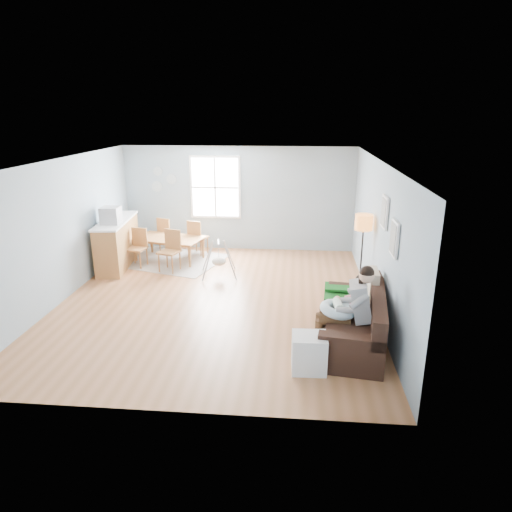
# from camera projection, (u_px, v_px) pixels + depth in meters

# --- Properties ---
(room) EXTENTS (8.40, 9.40, 3.90)m
(room) POSITION_uv_depth(u_px,v_px,m) (214.00, 176.00, 8.24)
(room) COLOR #9E6138
(window) EXTENTS (1.32, 0.08, 1.62)m
(window) POSITION_uv_depth(u_px,v_px,m) (215.00, 187.00, 11.81)
(window) COLOR white
(window) RESTS_ON room
(pictures) EXTENTS (0.05, 1.34, 0.74)m
(pictures) POSITION_uv_depth(u_px,v_px,m) (389.00, 225.00, 7.17)
(pictures) COLOR white
(pictures) RESTS_ON room
(wall_plates) EXTENTS (0.67, 0.02, 0.66)m
(wall_plates) POSITION_uv_depth(u_px,v_px,m) (162.00, 180.00, 11.88)
(wall_plates) COLOR #899DA4
(wall_plates) RESTS_ON room
(sofa) EXTENTS (1.21, 2.27, 0.88)m
(sofa) POSITION_uv_depth(u_px,v_px,m) (357.00, 324.00, 7.27)
(sofa) COLOR black
(sofa) RESTS_ON room
(green_throw) EXTENTS (1.05, 0.90, 0.04)m
(green_throw) POSITION_uv_depth(u_px,v_px,m) (353.00, 293.00, 7.88)
(green_throw) COLOR #16631B
(green_throw) RESTS_ON sofa
(beige_pillow) EXTENTS (0.17, 0.52, 0.51)m
(beige_pillow) POSITION_uv_depth(u_px,v_px,m) (373.00, 285.00, 7.60)
(beige_pillow) COLOR tan
(beige_pillow) RESTS_ON sofa
(father) EXTENTS (1.00, 0.48, 1.40)m
(father) POSITION_uv_depth(u_px,v_px,m) (349.00, 306.00, 6.87)
(father) COLOR gray
(father) RESTS_ON sofa
(nursing_pillow) EXTENTS (0.58, 0.56, 0.23)m
(nursing_pillow) POSITION_uv_depth(u_px,v_px,m) (338.00, 309.00, 6.93)
(nursing_pillow) COLOR #C4E6F5
(nursing_pillow) RESTS_ON father
(infant) EXTENTS (0.16, 0.38, 0.14)m
(infant) POSITION_uv_depth(u_px,v_px,m) (338.00, 304.00, 6.94)
(infant) COLOR white
(infant) RESTS_ON nursing_pillow
(toddler) EXTENTS (0.58, 0.38, 0.86)m
(toddler) POSITION_uv_depth(u_px,v_px,m) (353.00, 294.00, 7.34)
(toddler) COLOR white
(toddler) RESTS_ON sofa
(floor_lamp) EXTENTS (0.34, 0.34, 1.67)m
(floor_lamp) POSITION_uv_depth(u_px,v_px,m) (363.00, 229.00, 8.73)
(floor_lamp) COLOR black
(floor_lamp) RESTS_ON room
(storage_cube) EXTENTS (0.50, 0.45, 0.54)m
(storage_cube) POSITION_uv_depth(u_px,v_px,m) (308.00, 353.00, 6.49)
(storage_cube) COLOR white
(storage_cube) RESTS_ON room
(rug) EXTENTS (2.91, 2.51, 0.01)m
(rug) POSITION_uv_depth(u_px,v_px,m) (170.00, 260.00, 11.34)
(rug) COLOR #A59D96
(rug) RESTS_ON room
(dining_table) EXTENTS (1.80, 1.27, 0.57)m
(dining_table) POSITION_uv_depth(u_px,v_px,m) (169.00, 249.00, 11.26)
(dining_table) COLOR brown
(dining_table) RESTS_ON rug
(chair_sw) EXTENTS (0.47, 0.47, 0.91)m
(chair_sw) POSITION_uv_depth(u_px,v_px,m) (138.00, 245.00, 10.81)
(chair_sw) COLOR olive
(chair_sw) RESTS_ON rug
(chair_se) EXTENTS (0.53, 0.53, 0.95)m
(chair_se) POSITION_uv_depth(u_px,v_px,m) (171.00, 248.00, 10.48)
(chair_se) COLOR olive
(chair_se) RESTS_ON rug
(chair_nw) EXTENTS (0.54, 0.54, 0.91)m
(chair_nw) POSITION_uv_depth(u_px,v_px,m) (166.00, 232.00, 11.89)
(chair_nw) COLOR olive
(chair_nw) RESTS_ON rug
(chair_ne) EXTENTS (0.53, 0.53, 0.92)m
(chair_ne) POSITION_uv_depth(u_px,v_px,m) (196.00, 236.00, 11.57)
(chair_ne) COLOR olive
(chair_ne) RESTS_ON rug
(counter) EXTENTS (0.79, 2.05, 1.12)m
(counter) POSITION_uv_depth(u_px,v_px,m) (117.00, 243.00, 10.80)
(counter) COLOR brown
(counter) RESTS_ON room
(monitor) EXTENTS (0.42, 0.40, 0.38)m
(monitor) POSITION_uv_depth(u_px,v_px,m) (110.00, 215.00, 10.21)
(monitor) COLOR #A5A5A9
(monitor) RESTS_ON counter
(baby_swing) EXTENTS (0.90, 0.91, 0.79)m
(baby_swing) POSITION_uv_depth(u_px,v_px,m) (219.00, 260.00, 10.19)
(baby_swing) COLOR #A5A5A9
(baby_swing) RESTS_ON room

